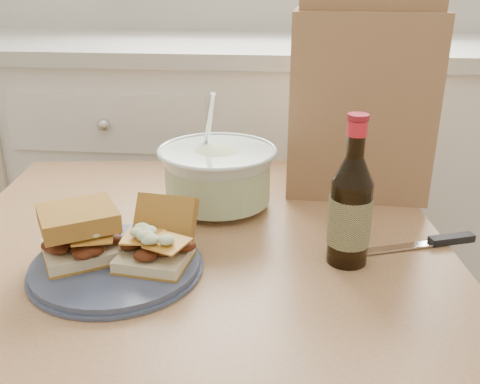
# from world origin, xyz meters

# --- Properties ---
(cabinet_run) EXTENTS (2.50, 0.64, 0.94)m
(cabinet_run) POSITION_xyz_m (-0.00, 1.70, 0.47)
(cabinet_run) COLOR white
(cabinet_run) RESTS_ON ground
(dining_table) EXTENTS (0.93, 0.93, 0.70)m
(dining_table) POSITION_xyz_m (-0.15, 0.83, 0.60)
(dining_table) COLOR tan
(dining_table) RESTS_ON ground
(plate) EXTENTS (0.26, 0.26, 0.02)m
(plate) POSITION_xyz_m (-0.26, 0.72, 0.71)
(plate) COLOR #3D4763
(plate) RESTS_ON dining_table
(sandwich_left) EXTENTS (0.15, 0.14, 0.08)m
(sandwich_left) POSITION_xyz_m (-0.31, 0.73, 0.76)
(sandwich_left) COLOR beige
(sandwich_left) RESTS_ON plate
(sandwich_right) EXTENTS (0.11, 0.15, 0.09)m
(sandwich_right) POSITION_xyz_m (-0.19, 0.74, 0.75)
(sandwich_right) COLOR beige
(sandwich_right) RESTS_ON plate
(coleslaw_bowl) EXTENTS (0.23, 0.23, 0.23)m
(coleslaw_bowl) POSITION_xyz_m (-0.13, 0.98, 0.76)
(coleslaw_bowl) COLOR silver
(coleslaw_bowl) RESTS_ON dining_table
(beer_bottle) EXTENTS (0.07, 0.07, 0.24)m
(beer_bottle) POSITION_xyz_m (0.10, 0.79, 0.79)
(beer_bottle) COLOR black
(beer_bottle) RESTS_ON dining_table
(knife) EXTENTS (0.19, 0.08, 0.01)m
(knife) POSITION_xyz_m (0.26, 0.86, 0.71)
(knife) COLOR silver
(knife) RESTS_ON dining_table
(paper_bag) EXTENTS (0.29, 0.20, 0.36)m
(paper_bag) POSITION_xyz_m (0.14, 1.11, 0.88)
(paper_bag) COLOR #986E49
(paper_bag) RESTS_ON dining_table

